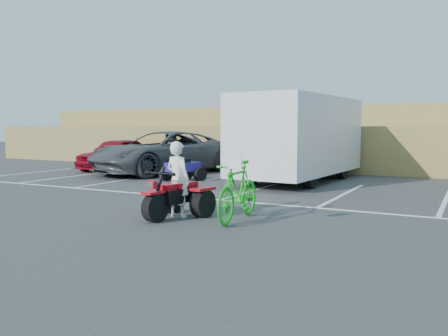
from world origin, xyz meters
The scene contains 11 objects.
ground centered at (0.00, 0.00, 0.00)m, with size 100.00×100.00×0.00m, color #343437.
parking_stripes centered at (0.87, 4.07, 0.00)m, with size 28.00×5.16×0.01m.
grass_embankment centered at (0.00, 15.48, 1.42)m, with size 40.00×8.50×3.10m.
red_trike_atv centered at (0.32, -0.28, 0.00)m, with size 1.21×1.61×1.05m, color #AF0A15, non-canonical shape.
rider centered at (0.34, -0.13, 0.83)m, with size 0.61×0.40×1.66m, color white.
green_dirt_bike centered at (1.69, 0.12, 0.63)m, with size 0.59×2.10×1.26m, color #14BF19.
grey_pickup centered at (-5.69, 7.77, 0.89)m, with size 2.95×6.41×1.78m, color #404347.
red_car centered at (-8.59, 8.22, 0.73)m, with size 1.72×4.29×1.46m, color maroon.
cargo_trailer centered at (0.43, 7.61, 1.64)m, with size 3.02×6.66×3.04m.
quad_atv_blue centered at (-3.36, 5.74, 0.00)m, with size 1.05×1.40×0.92m, color navy, non-canonical shape.
quad_atv_green centered at (-0.71, 7.64, 0.00)m, with size 1.15×1.55×1.01m, color #145A1B, non-canonical shape.
Camera 1 is at (6.07, -8.73, 1.98)m, focal length 38.00 mm.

